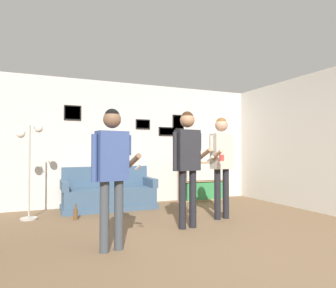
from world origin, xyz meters
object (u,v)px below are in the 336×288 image
object	(u,v)px
couch	(109,195)
person_player_foreground_center	(187,155)
bookshelf	(202,181)
drinking_cup	(204,160)
person_player_foreground_left	(112,163)
person_watcher_holding_cup	(222,156)
floor_lamp	(30,159)
bottle_on_floor	(76,214)

from	to	relation	value
couch	person_player_foreground_center	bearing A→B (deg)	-68.86
couch	bookshelf	distance (m)	2.32
couch	person_player_foreground_center	xyz separation A→B (m)	(0.78, -2.02, 0.83)
bookshelf	drinking_cup	world-z (taller)	drinking_cup
person_player_foreground_left	person_watcher_holding_cup	size ratio (longest dim) A/B	0.95
couch	drinking_cup	size ratio (longest dim) A/B	17.05
bookshelf	person_player_foreground_center	world-z (taller)	person_player_foreground_center
floor_lamp	drinking_cup	world-z (taller)	floor_lamp
person_player_foreground_center	person_watcher_holding_cup	distance (m)	0.89
couch	drinking_cup	world-z (taller)	drinking_cup
person_player_foreground_left	drinking_cup	size ratio (longest dim) A/B	15.46
drinking_cup	floor_lamp	bearing A→B (deg)	-170.42
person_watcher_holding_cup	drinking_cup	distance (m)	2.03
person_player_foreground_center	bottle_on_floor	world-z (taller)	person_player_foreground_center
couch	floor_lamp	bearing A→B (deg)	-163.23
bottle_on_floor	bookshelf	bearing A→B (deg)	17.89
couch	bookshelf	world-z (taller)	bookshelf
couch	person_watcher_holding_cup	distance (m)	2.47
bottle_on_floor	drinking_cup	bearing A→B (deg)	17.72
bookshelf	person_player_foreground_left	bearing A→B (deg)	-135.15
person_watcher_holding_cup	person_player_foreground_center	bearing A→B (deg)	-158.51
person_player_foreground_left	person_player_foreground_center	xyz separation A→B (m)	(1.29, 0.58, 0.08)
person_player_foreground_center	bookshelf	bearing A→B (deg)	55.54
couch	person_watcher_holding_cup	xyz separation A→B (m)	(1.61, -1.69, 0.81)
person_player_foreground_center	drinking_cup	distance (m)	2.72
person_player_foreground_center	couch	bearing A→B (deg)	111.14
person_player_foreground_left	bottle_on_floor	distance (m)	2.05
floor_lamp	person_player_foreground_left	distance (m)	2.36
couch	bottle_on_floor	world-z (taller)	couch
person_watcher_holding_cup	bottle_on_floor	world-z (taller)	person_watcher_holding_cup
couch	person_player_foreground_left	bearing A→B (deg)	-101.08
person_player_foreground_center	drinking_cup	size ratio (longest dim) A/B	16.44
floor_lamp	person_player_foreground_left	world-z (taller)	person_player_foreground_left
couch	bottle_on_floor	distance (m)	1.08
drinking_cup	person_watcher_holding_cup	bearing A→B (deg)	-111.05
floor_lamp	person_player_foreground_center	size ratio (longest dim) A/B	0.92
bookshelf	bottle_on_floor	world-z (taller)	bookshelf
drinking_cup	person_player_foreground_center	bearing A→B (deg)	-125.05
couch	drinking_cup	xyz separation A→B (m)	(2.34, 0.20, 0.68)
couch	person_player_foreground_left	size ratio (longest dim) A/B	1.10
bookshelf	floor_lamp	distance (m)	3.87
person_player_foreground_left	drinking_cup	bearing A→B (deg)	44.51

